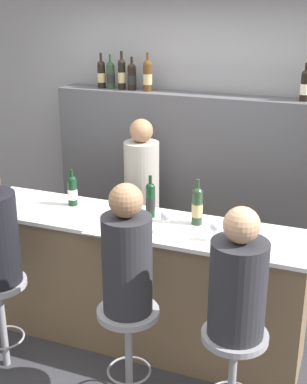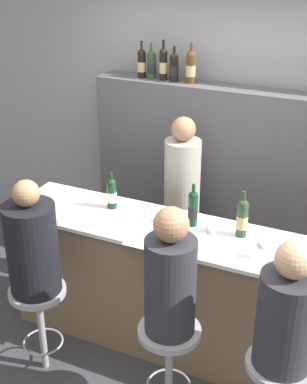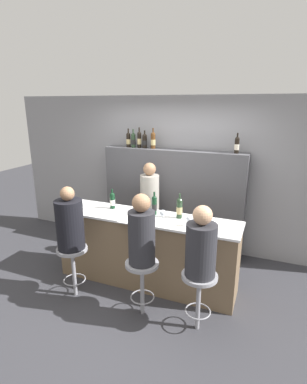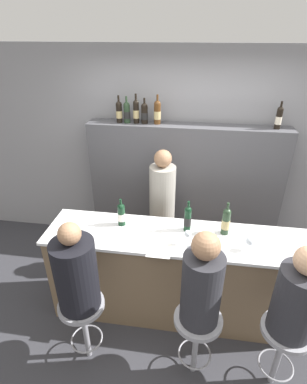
{
  "view_description": "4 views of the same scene",
  "coord_description": "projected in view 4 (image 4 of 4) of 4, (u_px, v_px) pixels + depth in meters",
  "views": [
    {
      "loc": [
        1.43,
        -2.99,
        2.54
      ],
      "look_at": [
        0.13,
        0.33,
        1.23
      ],
      "focal_mm": 50.0,
      "sensor_mm": 36.0,
      "label": 1
    },
    {
      "loc": [
        1.22,
        -2.75,
        2.87
      ],
      "look_at": [
        -0.21,
        0.37,
        1.22
      ],
      "focal_mm": 50.0,
      "sensor_mm": 36.0,
      "label": 2
    },
    {
      "loc": [
        1.51,
        -3.18,
        2.47
      ],
      "look_at": [
        0.12,
        0.26,
        1.37
      ],
      "focal_mm": 28.0,
      "sensor_mm": 36.0,
      "label": 3
    },
    {
      "loc": [
        0.11,
        -2.01,
        2.73
      ],
      "look_at": [
        -0.24,
        0.33,
        1.43
      ],
      "focal_mm": 28.0,
      "sensor_mm": 36.0,
      "label": 4
    }
  ],
  "objects": [
    {
      "name": "wine_glass_1",
      "position": [
        210.0,
        236.0,
        2.63
      ],
      "size": [
        0.08,
        0.08,
        0.17
      ],
      "color": "silver",
      "rests_on": "bar_counter"
    },
    {
      "name": "wine_bottle_counter_1",
      "position": [
        188.0,
        218.0,
        2.84
      ],
      "size": [
        0.07,
        0.07,
        0.32
      ],
      "color": "black",
      "rests_on": "bar_counter"
    },
    {
      "name": "bar_stool_right",
      "position": [
        283.0,
        341.0,
        2.38
      ],
      "size": [
        0.39,
        0.39,
        0.69
      ],
      "color": "gray",
      "rests_on": "ground_plane"
    },
    {
      "name": "bar_counter",
      "position": [
        176.0,
        275.0,
        3.07
      ],
      "size": [
        2.54,
        0.6,
        1.01
      ],
      "color": "brown",
      "rests_on": "ground_plane"
    },
    {
      "name": "tasting_menu",
      "position": [
        160.0,
        247.0,
        2.68
      ],
      "size": [
        0.21,
        0.3,
        0.0
      ],
      "color": "white",
      "rests_on": "bar_counter"
    },
    {
      "name": "guest_seated_middle",
      "position": [
        202.0,
        284.0,
        2.22
      ],
      "size": [
        0.31,
        0.31,
        0.83
      ],
      "color": "#28282D",
      "rests_on": "bar_stool_middle"
    },
    {
      "name": "bar_stool_middle",
      "position": [
        197.0,
        330.0,
        2.47
      ],
      "size": [
        0.39,
        0.39,
        0.69
      ],
      "color": "gray",
      "rests_on": "ground_plane"
    },
    {
      "name": "wine_bottle_backbar_1",
      "position": [
        127.0,
        112.0,
        3.49
      ],
      "size": [
        0.08,
        0.08,
        0.3
      ],
      "color": "#233823",
      "rests_on": "back_bar_cabinet"
    },
    {
      "name": "back_bar_cabinet",
      "position": [
        184.0,
        191.0,
        3.88
      ],
      "size": [
        2.38,
        0.28,
        1.75
      ],
      "color": "#4C4C51",
      "rests_on": "ground_plane"
    },
    {
      "name": "wine_bottle_backbar_2",
      "position": [
        136.0,
        111.0,
        3.47
      ],
      "size": [
        0.07,
        0.07,
        0.34
      ],
      "color": "black",
      "rests_on": "back_bar_cabinet"
    },
    {
      "name": "guest_seated_left",
      "position": [
        76.0,
        273.0,
        2.36
      ],
      "size": [
        0.34,
        0.34,
        0.81
      ],
      "color": "black",
      "rests_on": "bar_stool_left"
    },
    {
      "name": "wine_bottle_backbar_0",
      "position": [
        119.0,
        112.0,
        3.51
      ],
      "size": [
        0.07,
        0.07,
        0.31
      ],
      "color": "black",
      "rests_on": "back_bar_cabinet"
    },
    {
      "name": "wall_back",
      "position": [
        187.0,
        154.0,
        3.87
      ],
      "size": [
        6.4,
        0.05,
        2.6
      ],
      "color": "gray",
      "rests_on": "ground_plane"
    },
    {
      "name": "guest_seated_right",
      "position": [
        297.0,
        298.0,
        2.15
      ],
      "size": [
        0.33,
        0.33,
        0.79
      ],
      "color": "#28282D",
      "rests_on": "bar_stool_right"
    },
    {
      "name": "wine_bottle_backbar_5",
      "position": [
        279.0,
        118.0,
        3.27
      ],
      "size": [
        0.07,
        0.07,
        0.3
      ],
      "color": "black",
      "rests_on": "back_bar_cabinet"
    },
    {
      "name": "wine_bottle_counter_2",
      "position": [
        226.0,
        221.0,
        2.8
      ],
      "size": [
        0.08,
        0.08,
        0.34
      ],
      "color": "#233823",
      "rests_on": "bar_counter"
    },
    {
      "name": "bar_stool_left",
      "position": [
        83.0,
        315.0,
        2.59
      ],
      "size": [
        0.39,
        0.39,
        0.69
      ],
      "color": "gray",
      "rests_on": "ground_plane"
    },
    {
      "name": "metal_bowl",
      "position": [
        76.0,
        230.0,
        2.86
      ],
      "size": [
        0.19,
        0.19,
        0.06
      ],
      "color": "#B7B7BC",
      "rests_on": "bar_counter"
    },
    {
      "name": "wine_bottle_backbar_3",
      "position": [
        144.0,
        113.0,
        3.47
      ],
      "size": [
        0.08,
        0.08,
        0.29
      ],
      "color": "black",
      "rests_on": "back_bar_cabinet"
    },
    {
      "name": "wine_bottle_backbar_4",
      "position": [
        157.0,
        112.0,
        3.44
      ],
      "size": [
        0.08,
        0.08,
        0.33
      ],
      "color": "#4C2D14",
      "rests_on": "back_bar_cabinet"
    },
    {
      "name": "bartender",
      "position": [
        162.0,
        217.0,
        3.58
      ],
      "size": [
        0.3,
        0.3,
        1.6
      ],
      "color": "gray",
      "rests_on": "ground_plane"
    },
    {
      "name": "ground_plane",
      "position": [
        172.0,
        332.0,
        3.07
      ],
      "size": [
        16.0,
        16.0,
        0.0
      ],
      "primitive_type": "plane",
      "color": "#333338"
    },
    {
      "name": "wine_glass_0",
      "position": [
        188.0,
        235.0,
        2.66
      ],
      "size": [
        0.07,
        0.07,
        0.15
      ],
      "color": "silver",
      "rests_on": "bar_counter"
    },
    {
      "name": "wine_glass_2",
      "position": [
        250.0,
        242.0,
        2.6
      ],
      "size": [
        0.08,
        0.08,
        0.14
      ],
      "color": "silver",
      "rests_on": "bar_counter"
    },
    {
      "name": "wine_bottle_counter_0",
      "position": [
        121.0,
        214.0,
        2.93
      ],
      "size": [
        0.07,
        0.07,
        0.29
      ],
      "color": "black",
      "rests_on": "bar_counter"
    }
  ]
}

